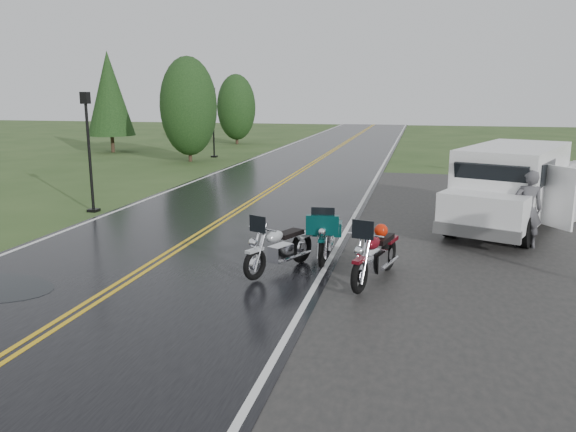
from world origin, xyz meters
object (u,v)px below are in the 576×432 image
(motorcycle_red, at_px, (360,262))
(van_white, at_px, (453,194))
(motorcycle_teal, at_px, (322,241))
(motorcycle_silver, at_px, (255,252))
(person_at_van, at_px, (527,210))
(lamp_post_far_left, at_px, (213,122))
(lamp_post_near_left, at_px, (89,152))

(motorcycle_red, bearing_deg, van_white, 84.05)
(motorcycle_teal, relative_size, motorcycle_silver, 1.01)
(person_at_van, bearing_deg, lamp_post_far_left, -57.22)
(motorcycle_teal, height_order, person_at_van, person_at_van)
(van_white, distance_m, person_at_van, 1.86)
(motorcycle_teal, bearing_deg, lamp_post_far_left, 111.24)
(motorcycle_teal, xyz_separation_m, lamp_post_far_left, (-10.14, 20.34, 1.42))
(motorcycle_silver, xyz_separation_m, person_at_van, (5.77, 4.02, 0.32))
(person_at_van, relative_size, lamp_post_near_left, 0.50)
(motorcycle_silver, bearing_deg, person_at_van, 58.98)
(motorcycle_red, relative_size, lamp_post_far_left, 0.56)
(lamp_post_near_left, bearing_deg, person_at_van, -6.70)
(motorcycle_teal, height_order, van_white, van_white)
(van_white, bearing_deg, motorcycle_red, -89.41)
(person_at_van, relative_size, lamp_post_far_left, 0.47)
(motorcycle_teal, xyz_separation_m, motorcycle_silver, (-1.17, -1.16, -0.01))
(motorcycle_teal, xyz_separation_m, van_white, (2.87, 3.52, 0.53))
(lamp_post_far_left, bearing_deg, person_at_van, -49.86)
(motorcycle_silver, distance_m, van_white, 6.20)
(person_at_van, distance_m, lamp_post_far_left, 22.89)
(motorcycle_teal, distance_m, lamp_post_near_left, 9.48)
(van_white, height_order, person_at_van, van_white)
(motorcycle_teal, distance_m, van_white, 4.57)
(motorcycle_teal, distance_m, person_at_van, 5.43)
(motorcycle_silver, height_order, lamp_post_near_left, lamp_post_near_left)
(lamp_post_near_left, relative_size, lamp_post_far_left, 0.93)
(motorcycle_red, bearing_deg, lamp_post_near_left, 162.68)
(motorcycle_red, relative_size, van_white, 0.39)
(motorcycle_red, xyz_separation_m, motorcycle_teal, (-0.97, 1.46, -0.03))
(motorcycle_teal, distance_m, lamp_post_far_left, 22.77)
(motorcycle_silver, relative_size, van_white, 0.36)
(lamp_post_near_left, bearing_deg, motorcycle_silver, -37.84)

